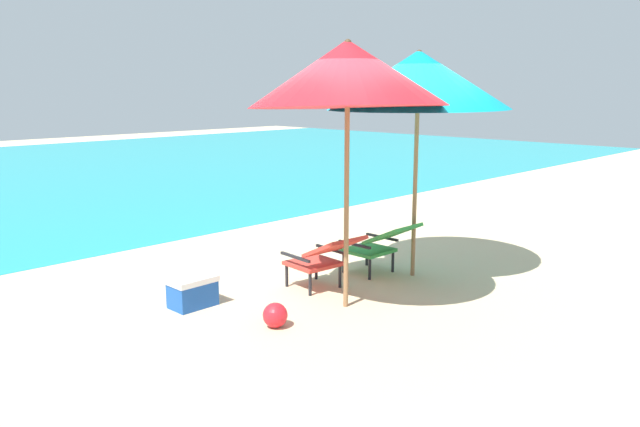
% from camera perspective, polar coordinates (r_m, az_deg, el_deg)
% --- Properties ---
extents(ground_plane, '(40.00, 40.00, 0.00)m').
position_cam_1_polar(ground_plane, '(10.43, -14.20, -1.29)').
color(ground_plane, '#CCB78E').
extents(lounge_chair_left, '(0.61, 0.92, 0.68)m').
position_cam_1_polar(lounge_chair_left, '(6.91, 0.30, -3.91)').
color(lounge_chair_left, red).
rests_on(lounge_chair_left, ground_plane).
extents(lounge_chair_right, '(0.55, 0.87, 0.68)m').
position_cam_1_polar(lounge_chair_right, '(7.52, 5.49, -2.69)').
color(lounge_chair_right, '#338E3D').
rests_on(lounge_chair_right, ground_plane).
extents(beach_umbrella_left, '(2.62, 2.64, 2.74)m').
position_cam_1_polar(beach_umbrella_left, '(6.16, 2.55, 12.68)').
color(beach_umbrella_left, olive).
rests_on(beach_umbrella_left, ground_plane).
extents(beach_umbrella_right, '(2.78, 2.78, 2.67)m').
position_cam_1_polar(beach_umbrella_right, '(7.35, 9.01, 12.00)').
color(beach_umbrella_right, olive).
rests_on(beach_umbrella_right, ground_plane).
extents(beach_ball, '(0.24, 0.24, 0.24)m').
position_cam_1_polar(beach_ball, '(5.98, -4.13, -9.28)').
color(beach_ball, red).
rests_on(beach_ball, ground_plane).
extents(cooler_box, '(0.47, 0.32, 0.32)m').
position_cam_1_polar(cooler_box, '(6.62, -11.61, -7.02)').
color(cooler_box, '#194CA5').
rests_on(cooler_box, ground_plane).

